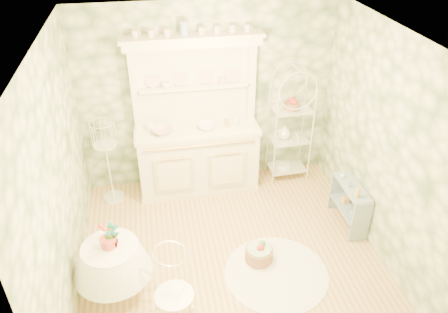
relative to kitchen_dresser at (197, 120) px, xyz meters
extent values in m
plane|color=tan|center=(0.20, -1.52, -1.15)|extent=(3.60, 3.60, 0.00)
plane|color=white|center=(0.20, -1.52, 1.56)|extent=(3.60, 3.60, 0.00)
plane|color=beige|center=(-1.60, -1.52, 0.21)|extent=(3.60, 3.60, 0.00)
plane|color=beige|center=(2.00, -1.52, 0.21)|extent=(3.60, 3.60, 0.00)
plane|color=beige|center=(0.20, 0.28, 0.21)|extent=(3.60, 3.60, 0.00)
plane|color=beige|center=(0.20, -3.32, 0.21)|extent=(3.60, 3.60, 0.00)
cube|color=white|center=(0.00, 0.00, 0.00)|extent=(1.87, 0.61, 2.29)
cube|color=white|center=(1.39, 0.07, -0.31)|extent=(0.54, 0.40, 1.66)
cube|color=#8298A6|center=(1.86, -1.20, -0.85)|extent=(0.30, 0.70, 0.58)
cylinder|color=white|center=(-1.17, -1.86, -0.79)|extent=(0.87, 0.87, 0.72)
cube|color=white|center=(-0.56, -2.39, -0.68)|extent=(0.48, 0.48, 0.93)
cube|color=white|center=(-1.27, -0.06, -0.39)|extent=(0.39, 0.39, 1.51)
cylinder|color=#976C4D|center=(0.52, -1.65, -1.04)|extent=(0.43, 0.43, 0.22)
cylinder|color=white|center=(0.67, -1.90, -1.14)|extent=(1.63, 1.63, 0.01)
imported|color=white|center=(-0.49, -0.04, -0.13)|extent=(0.38, 0.38, 0.07)
imported|color=white|center=(0.13, -0.03, -0.13)|extent=(0.30, 0.30, 0.08)
imported|color=white|center=(-0.38, 0.16, 0.47)|extent=(0.13, 0.13, 0.09)
imported|color=white|center=(0.39, 0.16, 0.47)|extent=(0.12, 0.12, 0.10)
imported|color=#3F7238|center=(-1.12, -1.87, -0.30)|extent=(0.18, 0.14, 0.31)
imported|color=tan|center=(1.81, -1.42, -0.46)|extent=(0.09, 0.09, 0.18)
imported|color=#7A93BB|center=(1.81, -1.19, -0.49)|extent=(0.05, 0.05, 0.10)
imported|color=silver|center=(1.80, -0.98, -0.50)|extent=(0.07, 0.07, 0.09)
camera|label=1|loc=(-0.60, -5.37, 2.79)|focal=35.00mm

